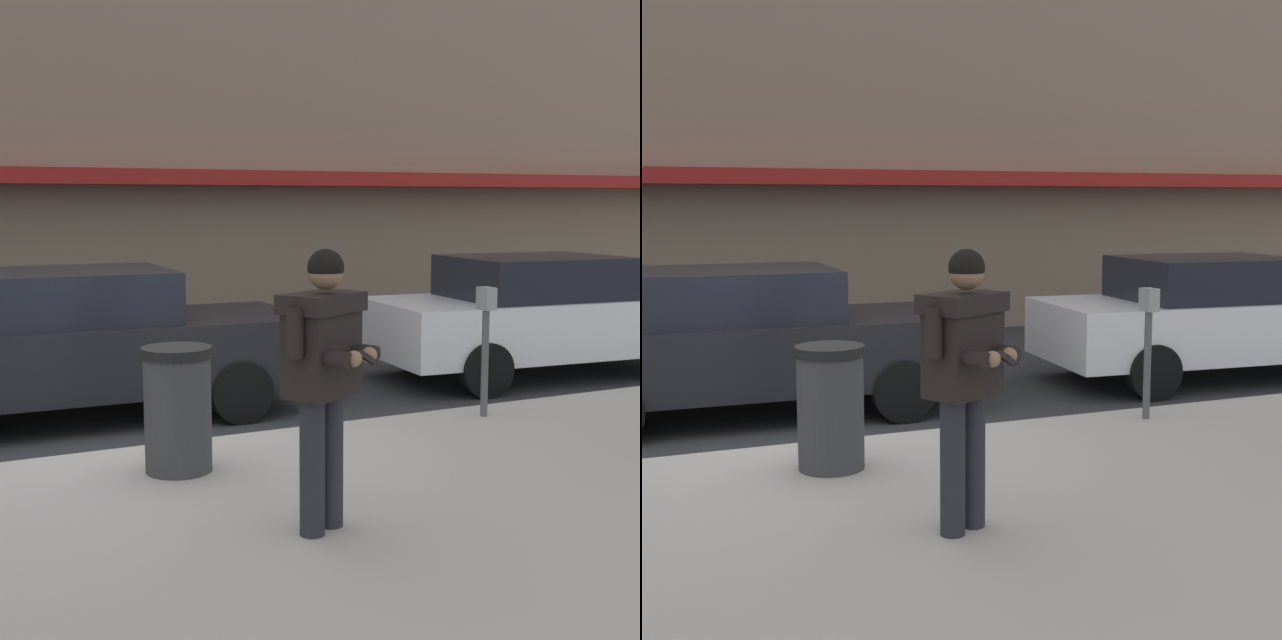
{
  "view_description": "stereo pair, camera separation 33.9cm",
  "coord_description": "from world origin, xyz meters",
  "views": [
    {
      "loc": [
        -1.73,
        -7.6,
        2.24
      ],
      "look_at": [
        0.67,
        -2.58,
        1.49
      ],
      "focal_mm": 50.0,
      "sensor_mm": 36.0,
      "label": 1
    },
    {
      "loc": [
        -1.42,
        -7.74,
        2.24
      ],
      "look_at": [
        0.67,
        -2.58,
        1.49
      ],
      "focal_mm": 50.0,
      "sensor_mm": 36.0,
      "label": 2
    }
  ],
  "objects": [
    {
      "name": "parked_sedan_mid",
      "position": [
        -0.06,
        1.6,
        0.79
      ],
      "size": [
        4.55,
        2.03,
        1.54
      ],
      "color": "black",
      "rests_on": "ground"
    },
    {
      "name": "man_texting_on_phone",
      "position": [
        0.65,
        -2.67,
        1.25
      ],
      "size": [
        0.63,
        0.65,
        1.81
      ],
      "color": "#23232B",
      "rests_on": "sidewalk"
    },
    {
      "name": "storefront_facade",
      "position": [
        1.0,
        8.49,
        5.21
      ],
      "size": [
        28.0,
        4.7,
        10.44
      ],
      "color": "#84705B",
      "rests_on": "ground"
    },
    {
      "name": "trash_bin",
      "position": [
        0.18,
        -1.03,
        0.63
      ],
      "size": [
        0.55,
        0.55,
        0.98
      ],
      "color": "#38383D",
      "rests_on": "sidewalk"
    },
    {
      "name": "parked_sedan_far",
      "position": [
        5.7,
        1.34,
        0.79
      ],
      "size": [
        4.63,
        2.19,
        1.54
      ],
      "color": "silver",
      "rests_on": "ground"
    },
    {
      "name": "ground_plane",
      "position": [
        0.0,
        0.0,
        0.0
      ],
      "size": [
        80.0,
        80.0,
        0.0
      ],
      "primitive_type": "plane",
      "color": "#2B2D30"
    },
    {
      "name": "curb_paint_line",
      "position": [
        1.0,
        0.05,
        0.0
      ],
      "size": [
        28.0,
        0.12,
        0.01
      ],
      "primitive_type": "cube",
      "color": "silver",
      "rests_on": "ground"
    },
    {
      "name": "parking_meter",
      "position": [
        3.4,
        -0.6,
        0.97
      ],
      "size": [
        0.12,
        0.18,
        1.27
      ],
      "color": "#4C4C51",
      "rests_on": "sidewalk"
    },
    {
      "name": "sidewalk",
      "position": [
        1.0,
        -2.85,
        0.07
      ],
      "size": [
        32.0,
        5.3,
        0.14
      ],
      "primitive_type": "cube",
      "color": "#A8A399",
      "rests_on": "ground"
    }
  ]
}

